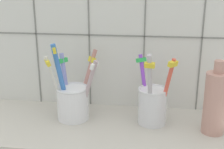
# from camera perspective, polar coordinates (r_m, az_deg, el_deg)

# --- Properties ---
(counter_slab) EXTENTS (0.64, 0.22, 0.02)m
(counter_slab) POSITION_cam_1_polar(r_m,az_deg,el_deg) (0.68, -0.29, -10.07)
(counter_slab) COLOR #BCB7AD
(counter_slab) RESTS_ON ground
(tile_wall_back) EXTENTS (0.64, 0.02, 0.45)m
(tile_wall_back) POSITION_cam_1_polar(r_m,az_deg,el_deg) (0.73, 0.93, 9.62)
(tile_wall_back) COLOR silver
(tile_wall_back) RESTS_ON ground
(toothbrush_cup_left) EXTENTS (0.11, 0.09, 0.17)m
(toothbrush_cup_left) POSITION_cam_1_polar(r_m,az_deg,el_deg) (0.70, -7.17, -4.43)
(toothbrush_cup_left) COLOR white
(toothbrush_cup_left) RESTS_ON counter_slab
(toothbrush_cup_right) EXTENTS (0.09, 0.10, 0.17)m
(toothbrush_cup_right) POSITION_cam_1_polar(r_m,az_deg,el_deg) (0.68, 7.37, -5.21)
(toothbrush_cup_right) COLOR silver
(toothbrush_cup_right) RESTS_ON counter_slab
(ceramic_vase) EXTENTS (0.05, 0.05, 0.15)m
(ceramic_vase) POSITION_cam_1_polar(r_m,az_deg,el_deg) (0.66, 18.28, -4.83)
(ceramic_vase) COLOR tan
(ceramic_vase) RESTS_ON counter_slab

